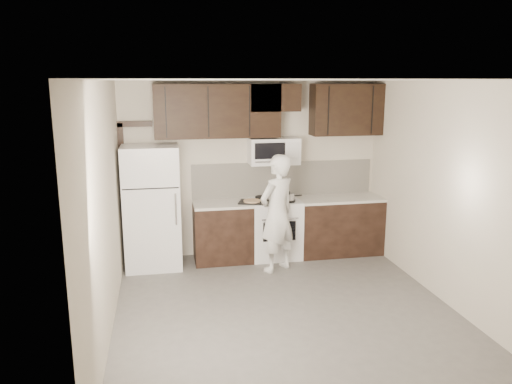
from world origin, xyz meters
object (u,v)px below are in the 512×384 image
object	(u,v)px
microwave	(274,151)
stove	(275,228)
refrigerator	(152,207)
person	(277,213)

from	to	relation	value
microwave	stove	bearing A→B (deg)	-89.90
refrigerator	person	size ratio (longest dim) A/B	1.06
stove	refrigerator	bearing A→B (deg)	-178.49
person	refrigerator	bearing A→B (deg)	-49.13
microwave	refrigerator	xyz separation A→B (m)	(-1.85, -0.17, -0.75)
refrigerator	person	distance (m)	1.82
stove	person	world-z (taller)	person
stove	microwave	distance (m)	1.20
microwave	person	bearing A→B (deg)	-98.40
refrigerator	stove	bearing A→B (deg)	1.51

